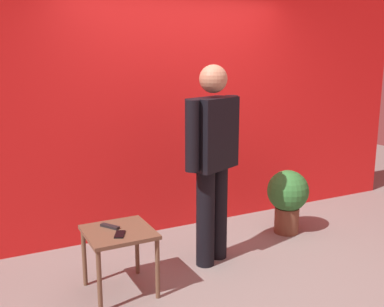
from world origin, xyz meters
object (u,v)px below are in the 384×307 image
object	(u,v)px
potted_plant	(288,196)
tv_remote	(110,226)
side_table	(119,240)
cell_phone	(120,234)
standing_person	(212,155)

from	to	relation	value
potted_plant	tv_remote	bearing A→B (deg)	-171.70
side_table	tv_remote	size ratio (longest dim) A/B	3.07
side_table	cell_phone	size ratio (longest dim) A/B	3.62
cell_phone	potted_plant	size ratio (longest dim) A/B	0.21
tv_remote	potted_plant	xyz separation A→B (m)	(2.03, 0.30, -0.12)
side_table	tv_remote	distance (m)	0.13
side_table	cell_phone	bearing A→B (deg)	-102.59
side_table	cell_phone	distance (m)	0.13
tv_remote	side_table	bearing A→B (deg)	-96.35
cell_phone	tv_remote	bearing A→B (deg)	122.91
side_table	tv_remote	world-z (taller)	tv_remote
standing_person	tv_remote	xyz separation A→B (m)	(-0.97, -0.07, -0.47)
cell_phone	potted_plant	distance (m)	2.07
standing_person	cell_phone	size ratio (longest dim) A/B	12.44
standing_person	side_table	distance (m)	1.09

